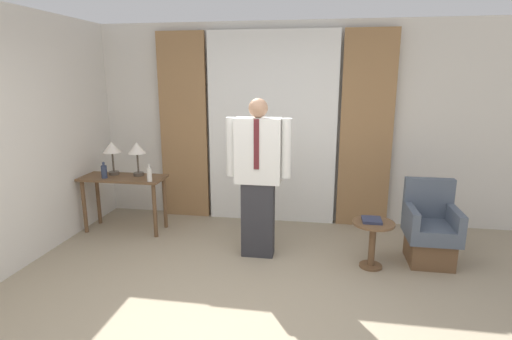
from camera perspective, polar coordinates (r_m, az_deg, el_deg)
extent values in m
plane|color=gray|center=(3.45, -3.82, -22.17)|extent=(16.00, 16.00, 0.00)
cube|color=silver|center=(5.55, 2.42, 6.61)|extent=(10.00, 0.06, 2.70)
cube|color=white|center=(5.43, 2.24, 5.82)|extent=(1.74, 0.06, 2.58)
cube|color=#997047|center=(5.72, -10.29, 6.00)|extent=(0.67, 0.06, 2.58)
cube|color=#997047|center=(5.42, 15.47, 5.34)|extent=(0.67, 0.06, 2.58)
cube|color=brown|center=(5.43, -18.46, -1.06)|extent=(1.08, 0.45, 0.03)
cylinder|color=brown|center=(5.63, -23.32, -4.84)|extent=(0.05, 0.05, 0.70)
cylinder|color=brown|center=(5.18, -14.26, -5.66)|extent=(0.05, 0.05, 0.70)
cylinder|color=brown|center=(5.90, -21.61, -3.88)|extent=(0.05, 0.05, 0.70)
cylinder|color=brown|center=(5.47, -12.89, -4.56)|extent=(0.05, 0.05, 0.70)
cylinder|color=#4C4238|center=(5.58, -19.63, -0.41)|extent=(0.13, 0.13, 0.04)
cylinder|color=#4C4238|center=(5.55, -19.75, 1.08)|extent=(0.02, 0.02, 0.26)
cone|color=silver|center=(5.51, -19.91, 3.11)|extent=(0.23, 0.23, 0.14)
cylinder|color=#4C4238|center=(5.42, -16.42, -0.56)|extent=(0.13, 0.13, 0.04)
cylinder|color=#4C4238|center=(5.39, -16.53, 0.97)|extent=(0.02, 0.02, 0.26)
cone|color=silver|center=(5.35, -16.67, 3.06)|extent=(0.23, 0.23, 0.14)
cylinder|color=#2D3851|center=(5.42, -20.88, -0.25)|extent=(0.07, 0.07, 0.16)
cylinder|color=#2D3851|center=(5.39, -20.97, 0.83)|extent=(0.03, 0.03, 0.05)
cylinder|color=silver|center=(5.07, -14.99, -0.66)|extent=(0.06, 0.06, 0.17)
cylinder|color=silver|center=(5.05, -15.07, 0.53)|extent=(0.03, 0.03, 0.05)
cube|color=#2D2D33|center=(4.52, 0.35, -7.05)|extent=(0.36, 0.19, 0.85)
cube|color=white|center=(4.31, 0.36, 2.76)|extent=(0.50, 0.22, 0.71)
cube|color=#5B1E23|center=(4.18, 0.11, 3.66)|extent=(0.06, 0.01, 0.53)
cylinder|color=white|center=(4.36, -3.58, 3.33)|extent=(0.11, 0.11, 0.64)
cylinder|color=white|center=(4.26, 4.39, 3.10)|extent=(0.11, 0.11, 0.64)
sphere|color=tan|center=(4.25, 0.37, 8.85)|extent=(0.21, 0.21, 0.21)
cube|color=brown|center=(4.82, 23.47, -10.45)|extent=(0.45, 0.47, 0.29)
cube|color=#4C5666|center=(4.74, 23.72, -7.96)|extent=(0.52, 0.55, 0.16)
cube|color=#4C5666|center=(4.86, 23.40, -3.64)|extent=(0.52, 0.10, 0.45)
cube|color=#4C5666|center=(4.63, 21.25, -5.98)|extent=(0.08, 0.55, 0.18)
cube|color=#4C5666|center=(4.75, 26.52, -6.04)|extent=(0.08, 0.55, 0.18)
cylinder|color=brown|center=(4.57, 16.04, -13.00)|extent=(0.24, 0.24, 0.02)
cylinder|color=brown|center=(4.48, 16.23, -10.35)|extent=(0.07, 0.07, 0.49)
cylinder|color=brown|center=(4.38, 16.45, -7.29)|extent=(0.44, 0.44, 0.03)
cube|color=#2D334C|center=(4.38, 16.20, -6.89)|extent=(0.20, 0.20, 0.03)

